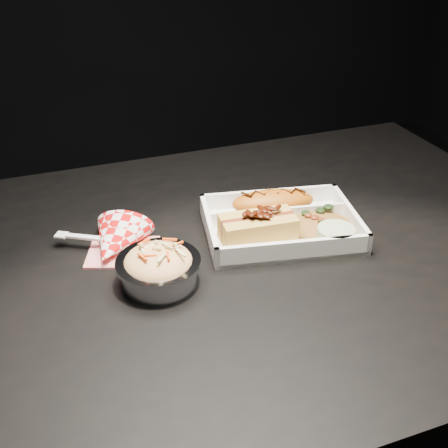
{
  "coord_description": "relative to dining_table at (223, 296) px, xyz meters",
  "views": [
    {
      "loc": [
        -0.26,
        -0.7,
        1.25
      ],
      "look_at": [
        -0.0,
        -0.01,
        0.81
      ],
      "focal_mm": 45.0,
      "sensor_mm": 36.0,
      "label": 1
    }
  ],
  "objects": [
    {
      "name": "dining_table",
      "position": [
        0.0,
        0.0,
        0.0
      ],
      "size": [
        1.2,
        0.8,
        0.75
      ],
      "color": "black",
      "rests_on": "ground"
    },
    {
      "name": "cupcake_liner",
      "position": [
        0.17,
        -0.05,
        0.11
      ],
      "size": [
        0.06,
        0.06,
        0.03
      ],
      "primitive_type": "cylinder",
      "color": "#A7BB8D",
      "rests_on": "food_tray"
    },
    {
      "name": "napkin_fork",
      "position": [
        -0.16,
        0.06,
        0.11
      ],
      "size": [
        0.17,
        0.15,
        0.1
      ],
      "rotation": [
        0.0,
        0.0,
        -0.53
      ],
      "color": "red",
      "rests_on": "dining_table"
    },
    {
      "name": "foil_coleslaw_cup",
      "position": [
        -0.12,
        -0.05,
        0.12
      ],
      "size": [
        0.12,
        0.12,
        0.07
      ],
      "color": "silver",
      "rests_on": "dining_table"
    },
    {
      "name": "fried_rice_mound",
      "position": [
        0.17,
        -0.0,
        0.11
      ],
      "size": [
        0.13,
        0.11,
        0.03
      ],
      "primitive_type": "ellipsoid",
      "rotation": [
        0.0,
        0.0,
        -0.19
      ],
      "color": "#95612B",
      "rests_on": "food_tray"
    },
    {
      "name": "food_tray",
      "position": [
        0.11,
        0.02,
        0.1
      ],
      "size": [
        0.28,
        0.22,
        0.04
      ],
      "rotation": [
        0.0,
        0.0,
        -0.19
      ],
      "color": "white",
      "rests_on": "dining_table"
    },
    {
      "name": "hotdog",
      "position": [
        0.06,
        0.0,
        0.12
      ],
      "size": [
        0.13,
        0.07,
        0.06
      ],
      "rotation": [
        0.0,
        0.0,
        -0.08
      ],
      "color": "gold",
      "rests_on": "food_tray"
    },
    {
      "name": "fried_pastry",
      "position": [
        0.12,
        0.08,
        0.12
      ],
      "size": [
        0.15,
        0.09,
        0.04
      ],
      "primitive_type": "ellipsoid",
      "rotation": [
        0.0,
        0.0,
        -0.19
      ],
      "color": "#AD5711",
      "rests_on": "food_tray"
    }
  ]
}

